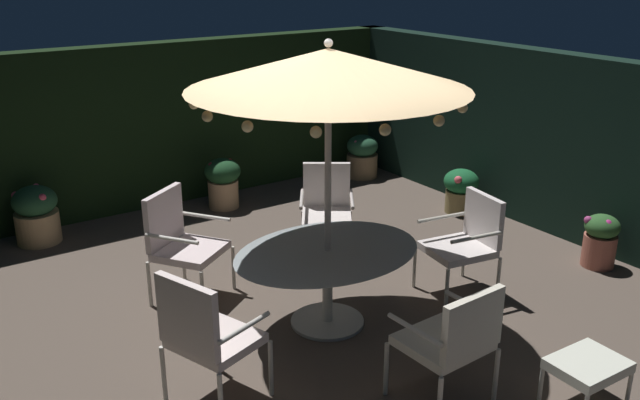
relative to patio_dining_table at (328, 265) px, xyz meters
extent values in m
cube|color=brown|center=(-0.10, 0.03, -0.58)|extent=(7.52, 8.00, 0.02)
cube|color=black|center=(-0.10, 3.88, 0.47)|extent=(7.52, 0.30, 2.09)
cube|color=black|center=(3.51, 0.03, 0.47)|extent=(0.30, 8.00, 2.09)
cylinder|color=silver|center=(0.00, 0.00, -0.56)|extent=(0.66, 0.66, 0.03)
cylinder|color=silver|center=(0.00, 0.00, -0.23)|extent=(0.09, 0.09, 0.69)
ellipsoid|color=#9DA8AB|center=(0.00, 0.00, 0.13)|extent=(1.71, 1.29, 0.03)
cylinder|color=beige|center=(0.00, 0.00, 0.54)|extent=(0.06, 0.06, 2.22)
cone|color=tan|center=(0.00, 0.00, 1.70)|extent=(2.29, 2.29, 0.32)
sphere|color=beige|center=(0.00, 0.00, 1.90)|extent=(0.07, 0.07, 0.07)
sphere|color=#F9DB8C|center=(1.06, 0.00, 1.45)|extent=(0.08, 0.08, 0.08)
sphere|color=#F9DB8C|center=(0.96, 0.45, 1.45)|extent=(0.08, 0.08, 0.08)
sphere|color=#F9DB8C|center=(0.69, 0.80, 1.45)|extent=(0.08, 0.08, 0.08)
sphere|color=#F9DB8C|center=(0.20, 1.04, 1.45)|extent=(0.08, 0.08, 0.08)
sphere|color=#F9DB8C|center=(-0.28, 1.02, 1.45)|extent=(0.08, 0.08, 0.08)
sphere|color=#F9DB8C|center=(-0.66, 0.83, 1.45)|extent=(0.08, 0.08, 0.08)
sphere|color=#F9DB8C|center=(-0.96, 0.45, 1.45)|extent=(0.08, 0.08, 0.08)
sphere|color=#F9DB8C|center=(-1.06, 0.00, 1.45)|extent=(0.08, 0.08, 0.08)
sphere|color=#F9DB8C|center=(-0.97, -0.43, 1.45)|extent=(0.08, 0.08, 0.08)
sphere|color=#F9DB8C|center=(-0.67, -0.82, 1.45)|extent=(0.08, 0.08, 0.08)
sphere|color=#F9DB8C|center=(-0.26, -1.03, 1.45)|extent=(0.08, 0.08, 0.08)
sphere|color=#F9DB8C|center=(0.22, -1.04, 1.45)|extent=(0.08, 0.08, 0.08)
sphere|color=#F9DB8C|center=(0.67, -0.82, 1.45)|extent=(0.08, 0.08, 0.08)
sphere|color=#F9DB8C|center=(0.95, -0.47, 1.45)|extent=(0.08, 0.08, 0.08)
cylinder|color=beige|center=(1.02, -0.45, -0.36)|extent=(0.04, 0.04, 0.43)
cylinder|color=beige|center=(1.11, 0.10, -0.36)|extent=(0.04, 0.04, 0.43)
cylinder|color=beige|center=(1.60, -0.54, -0.36)|extent=(0.04, 0.04, 0.43)
cylinder|color=beige|center=(1.69, 0.00, -0.36)|extent=(0.04, 0.04, 0.43)
cube|color=silver|center=(1.36, -0.22, -0.11)|extent=(0.66, 0.63, 0.07)
cube|color=silver|center=(1.64, -0.27, 0.17)|extent=(0.15, 0.53, 0.48)
cylinder|color=beige|center=(1.31, -0.50, 0.12)|extent=(0.56, 0.13, 0.04)
cylinder|color=beige|center=(1.40, 0.05, 0.12)|extent=(0.56, 0.13, 0.04)
cylinder|color=beige|center=(0.83, 0.74, -0.35)|extent=(0.04, 0.04, 0.44)
cylinder|color=beige|center=(0.39, 1.04, -0.35)|extent=(0.04, 0.04, 0.44)
cylinder|color=beige|center=(1.16, 1.23, -0.35)|extent=(0.04, 0.04, 0.44)
cylinder|color=beige|center=(0.73, 1.53, -0.35)|extent=(0.04, 0.04, 0.44)
cube|color=silver|center=(0.78, 1.13, -0.10)|extent=(0.75, 0.77, 0.07)
cube|color=silver|center=(0.94, 1.37, 0.18)|extent=(0.45, 0.34, 0.49)
cylinder|color=beige|center=(1.00, 0.99, 0.12)|extent=(0.35, 0.49, 0.04)
cylinder|color=beige|center=(0.56, 1.28, 0.12)|extent=(0.35, 0.49, 0.04)
cylinder|color=beige|center=(-0.38, 1.07, -0.35)|extent=(0.04, 0.04, 0.45)
cylinder|color=beige|center=(-0.87, 0.73, -0.35)|extent=(0.04, 0.04, 0.45)
cylinder|color=beige|center=(-0.70, 1.53, -0.35)|extent=(0.04, 0.04, 0.45)
cylinder|color=beige|center=(-1.19, 1.19, -0.35)|extent=(0.04, 0.04, 0.45)
cube|color=silver|center=(-0.79, 1.13, -0.09)|extent=(0.79, 0.79, 0.07)
cube|color=silver|center=(-0.94, 1.35, 0.21)|extent=(0.50, 0.37, 0.53)
cylinder|color=beige|center=(-0.54, 1.30, 0.15)|extent=(0.34, 0.46, 0.04)
cylinder|color=beige|center=(-1.03, 0.96, 0.15)|extent=(0.34, 0.46, 0.04)
cylinder|color=silver|center=(-1.15, -0.09, -0.34)|extent=(0.04, 0.04, 0.46)
cylinder|color=silver|center=(-0.96, -0.64, -0.34)|extent=(0.04, 0.04, 0.46)
cylinder|color=silver|center=(-1.64, -0.26, -0.34)|extent=(0.04, 0.04, 0.46)
cube|color=silver|center=(-1.30, -0.45, -0.08)|extent=(0.68, 0.71, 0.07)
cube|color=silver|center=(-1.54, -0.53, 0.22)|extent=(0.24, 0.54, 0.53)
cylinder|color=silver|center=(-1.39, -0.18, 0.12)|extent=(0.49, 0.20, 0.04)
cylinder|color=silver|center=(-1.20, -0.73, 0.12)|extent=(0.49, 0.20, 0.04)
cylinder|color=beige|center=(-0.24, -1.12, -0.35)|extent=(0.04, 0.04, 0.44)
cylinder|color=beige|center=(0.34, -1.09, -0.35)|extent=(0.04, 0.04, 0.44)
cylinder|color=beige|center=(0.37, -1.63, -0.35)|extent=(0.04, 0.04, 0.44)
cube|color=beige|center=(0.06, -1.37, -0.10)|extent=(0.60, 0.56, 0.07)
cube|color=beige|center=(0.07, -1.63, 0.16)|extent=(0.57, 0.09, 0.45)
cylinder|color=beige|center=(-0.23, -1.39, 0.11)|extent=(0.06, 0.52, 0.04)
cylinder|color=beige|center=(0.36, -1.36, 0.11)|extent=(0.06, 0.52, 0.04)
cylinder|color=beige|center=(0.64, -1.83, -0.43)|extent=(0.03, 0.03, 0.29)
cylinder|color=beige|center=(1.13, -1.84, -0.43)|extent=(0.03, 0.03, 0.29)
cylinder|color=beige|center=(1.12, -2.23, -0.43)|extent=(0.03, 0.03, 0.29)
cube|color=silver|center=(0.88, -2.03, -0.24)|extent=(0.54, 0.43, 0.08)
cylinder|color=olive|center=(3.01, 1.36, -0.43)|extent=(0.38, 0.38, 0.29)
ellipsoid|color=#195E31|center=(3.01, 1.36, -0.16)|extent=(0.44, 0.44, 0.31)
sphere|color=#DC5363|center=(3.15, 1.36, -0.16)|extent=(0.07, 0.07, 0.07)
sphere|color=#E94C74|center=(3.05, 1.49, -0.12)|extent=(0.10, 0.10, 0.10)
sphere|color=#ED4564|center=(2.92, 1.46, -0.15)|extent=(0.07, 0.07, 0.07)
sphere|color=#EE5B64|center=(2.86, 1.27, -0.09)|extent=(0.10, 0.10, 0.10)
sphere|color=#E66068|center=(3.05, 1.23, -0.12)|extent=(0.07, 0.07, 0.07)
cylinder|color=tan|center=(0.59, 3.22, -0.39)|extent=(0.39, 0.39, 0.36)
ellipsoid|color=#1D4725|center=(0.59, 3.22, -0.08)|extent=(0.47, 0.47, 0.33)
sphere|color=#C53830|center=(0.70, 3.23, 0.03)|extent=(0.07, 0.07, 0.07)
sphere|color=red|center=(0.65, 3.31, 0.00)|extent=(0.10, 0.10, 0.10)
sphere|color=red|center=(0.54, 3.34, -0.02)|extent=(0.08, 0.08, 0.08)
sphere|color=red|center=(0.45, 3.24, 0.01)|extent=(0.08, 0.08, 0.08)
sphere|color=#CE2342|center=(0.50, 3.12, -0.04)|extent=(0.06, 0.06, 0.06)
sphere|color=red|center=(0.67, 3.09, -0.02)|extent=(0.10, 0.10, 0.10)
cylinder|color=#826849|center=(2.88, 3.25, -0.40)|extent=(0.46, 0.46, 0.34)
ellipsoid|color=#255538|center=(2.88, 3.25, -0.10)|extent=(0.46, 0.46, 0.32)
sphere|color=#E64979|center=(3.01, 3.27, -0.10)|extent=(0.10, 0.10, 0.10)
sphere|color=#E64273|center=(2.89, 3.39, -0.02)|extent=(0.08, 0.08, 0.08)
sphere|color=#E76076|center=(2.73, 3.21, -0.02)|extent=(0.07, 0.07, 0.07)
sphere|color=#E6597E|center=(2.88, 3.13, -0.04)|extent=(0.10, 0.10, 0.10)
cylinder|color=#A85B4A|center=(3.06, -0.62, -0.40)|extent=(0.34, 0.34, 0.35)
ellipsoid|color=#2D5929|center=(3.06, -0.62, -0.12)|extent=(0.36, 0.36, 0.25)
sphere|color=#B82975|center=(3.16, -0.62, -0.12)|extent=(0.07, 0.07, 0.07)
sphere|color=#A73C78|center=(2.95, -0.52, -0.06)|extent=(0.09, 0.09, 0.09)
sphere|color=#BD2C7D|center=(3.02, -0.70, -0.07)|extent=(0.11, 0.11, 0.11)
cylinder|color=tan|center=(-1.68, 3.37, -0.39)|extent=(0.49, 0.49, 0.36)
ellipsoid|color=#214B2E|center=(-1.68, 3.37, -0.07)|extent=(0.49, 0.49, 0.35)
sphere|color=#E6527B|center=(-1.51, 3.33, -0.05)|extent=(0.07, 0.07, 0.07)
sphere|color=#EF5A7A|center=(-1.62, 3.49, 0.05)|extent=(0.08, 0.08, 0.08)
sphere|color=#D44B64|center=(-1.85, 3.48, 0.00)|extent=(0.09, 0.09, 0.09)
sphere|color=#E65D7B|center=(-1.78, 3.28, -0.03)|extent=(0.10, 0.10, 0.10)
sphere|color=#E04C64|center=(-1.63, 3.18, 0.01)|extent=(0.08, 0.08, 0.08)
camera|label=1|loc=(-3.11, -4.46, 2.55)|focal=38.56mm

